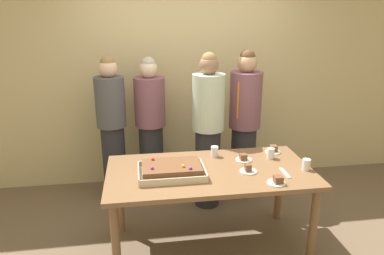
{
  "coord_description": "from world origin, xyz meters",
  "views": [
    {
      "loc": [
        -0.59,
        -2.85,
        2.12
      ],
      "look_at": [
        -0.14,
        0.15,
        1.14
      ],
      "focal_mm": 33.92,
      "sensor_mm": 36.0,
      "label": 1
    }
  ],
  "objects": [
    {
      "name": "person_serving_front",
      "position": [
        0.59,
        0.97,
        0.89
      ],
      "size": [
        0.36,
        0.36,
        1.72
      ],
      "rotation": [
        0.0,
        0.0,
        -2.31
      ],
      "color": "#28282D",
      "rests_on": "ground_plane"
    },
    {
      "name": "cake_server_utensil",
      "position": [
        0.62,
        -0.16,
        0.79
      ],
      "size": [
        0.03,
        0.2,
        0.01
      ],
      "primitive_type": "cube",
      "color": "silver",
      "rests_on": "party_table"
    },
    {
      "name": "drink_cup_middle",
      "position": [
        0.1,
        0.3,
        0.84
      ],
      "size": [
        0.07,
        0.07,
        0.1
      ],
      "primitive_type": "cylinder",
      "color": "white",
      "rests_on": "party_table"
    },
    {
      "name": "person_green_shirt_behind",
      "position": [
        -0.9,
        1.09,
        0.87
      ],
      "size": [
        0.33,
        0.33,
        1.67
      ],
      "rotation": [
        0.0,
        0.0,
        -1.12
      ],
      "color": "#28282D",
      "rests_on": "ground_plane"
    },
    {
      "name": "sheet_cake",
      "position": [
        -0.34,
        -0.05,
        0.83
      ],
      "size": [
        0.56,
        0.39,
        0.12
      ],
      "color": "beige",
      "rests_on": "party_table"
    },
    {
      "name": "drink_cup_far_end",
      "position": [
        0.83,
        -0.12,
        0.84
      ],
      "size": [
        0.07,
        0.07,
        0.1
      ],
      "primitive_type": "cylinder",
      "color": "white",
      "rests_on": "party_table"
    },
    {
      "name": "plated_slice_near_right",
      "position": [
        0.35,
        0.16,
        0.81
      ],
      "size": [
        0.15,
        0.15,
        0.07
      ],
      "color": "white",
      "rests_on": "party_table"
    },
    {
      "name": "plated_slice_far_left",
      "position": [
        0.32,
        -0.09,
        0.81
      ],
      "size": [
        0.15,
        0.15,
        0.07
      ],
      "color": "white",
      "rests_on": "party_table"
    },
    {
      "name": "drink_cup_nearest",
      "position": [
        0.62,
        0.17,
        0.84
      ],
      "size": [
        0.07,
        0.07,
        0.1
      ],
      "primitive_type": "cylinder",
      "color": "white",
      "rests_on": "party_table"
    },
    {
      "name": "interior_back_panel",
      "position": [
        0.0,
        1.6,
        1.5
      ],
      "size": [
        8.0,
        0.12,
        3.0
      ],
      "primitive_type": "cube",
      "color": "#CCB784",
      "rests_on": "ground_plane"
    },
    {
      "name": "plated_slice_far_right",
      "position": [
        0.7,
        0.32,
        0.81
      ],
      "size": [
        0.15,
        0.15,
        0.07
      ],
      "color": "white",
      "rests_on": "party_table"
    },
    {
      "name": "plated_slice_near_left",
      "position": [
        0.48,
        -0.34,
        0.81
      ],
      "size": [
        0.15,
        0.15,
        0.07
      ],
      "color": "white",
      "rests_on": "party_table"
    },
    {
      "name": "party_table",
      "position": [
        0.0,
        0.0,
        0.7
      ],
      "size": [
        1.8,
        0.92,
        0.79
      ],
      "color": "brown",
      "rests_on": "ground_plane"
    },
    {
      "name": "person_striped_tie_right",
      "position": [
        -0.47,
        1.2,
        0.84
      ],
      "size": [
        0.35,
        0.35,
        1.64
      ],
      "rotation": [
        0.0,
        0.0,
        -1.47
      ],
      "color": "#28282D",
      "rests_on": "ground_plane"
    },
    {
      "name": "ground_plane",
      "position": [
        0.0,
        0.0,
        0.0
      ],
      "size": [
        12.0,
        12.0,
        0.0
      ],
      "primitive_type": "plane",
      "color": "brown"
    },
    {
      "name": "person_far_right_suit",
      "position": [
        0.14,
        0.79,
        0.89
      ],
      "size": [
        0.34,
        0.34,
        1.72
      ],
      "rotation": [
        0.0,
        0.0,
        -2.09
      ],
      "color": "#28282D",
      "rests_on": "ground_plane"
    }
  ]
}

